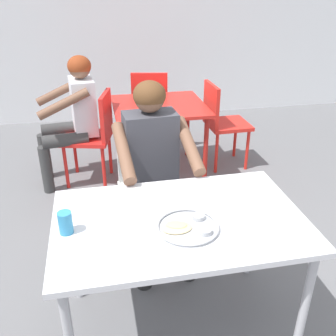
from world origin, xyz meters
TOP-DOWN VIEW (x-y plane):
  - ground_plane at (0.00, 0.00)m, footprint 12.00×12.00m
  - table_foreground at (-0.09, 0.00)m, footprint 1.23×0.78m
  - thali_tray at (-0.07, -0.09)m, footprint 0.30×0.30m
  - drinking_cup at (-0.62, -0.01)m, footprint 0.06×0.06m
  - chair_foreground at (-0.12, 0.88)m, footprint 0.44×0.44m
  - diner_foreground at (-0.10, 0.67)m, footprint 0.52×0.57m
  - table_background_red at (0.15, 1.91)m, footprint 0.86×0.82m
  - chair_red_left at (-0.47, 1.85)m, footprint 0.52×0.49m
  - chair_red_right at (0.79, 1.95)m, footprint 0.42×0.42m
  - chair_red_far at (0.16, 2.52)m, footprint 0.47×0.46m
  - patron_background at (-0.64, 1.90)m, footprint 0.58×0.54m

SIDE VIEW (x-z plane):
  - ground_plane at x=0.00m, z-range -0.05..0.00m
  - chair_foreground at x=-0.12m, z-range 0.06..0.90m
  - chair_red_left at x=-0.47m, z-range 0.07..0.94m
  - chair_red_right at x=0.79m, z-range 0.07..0.94m
  - chair_red_far at x=0.16m, z-range 0.07..0.96m
  - table_background_red at x=0.15m, z-range 0.27..0.98m
  - table_foreground at x=-0.09m, z-range 0.29..1.03m
  - patron_background at x=-0.64m, z-range 0.12..1.31m
  - diner_foreground at x=-0.10m, z-range 0.11..1.34m
  - thali_tray at x=-0.07m, z-range 0.73..0.76m
  - drinking_cup at x=-0.62m, z-range 0.74..0.85m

